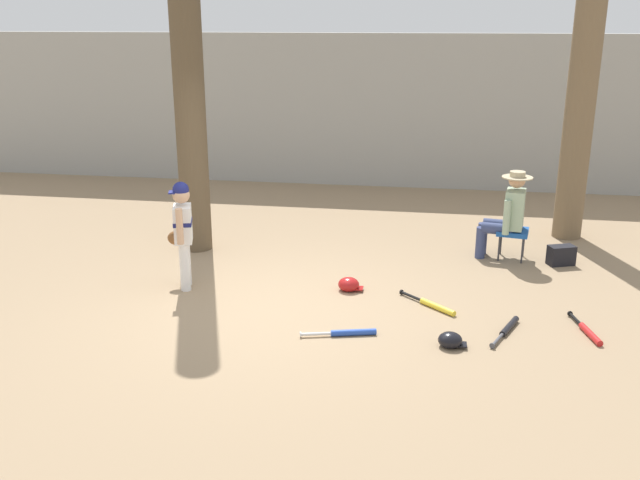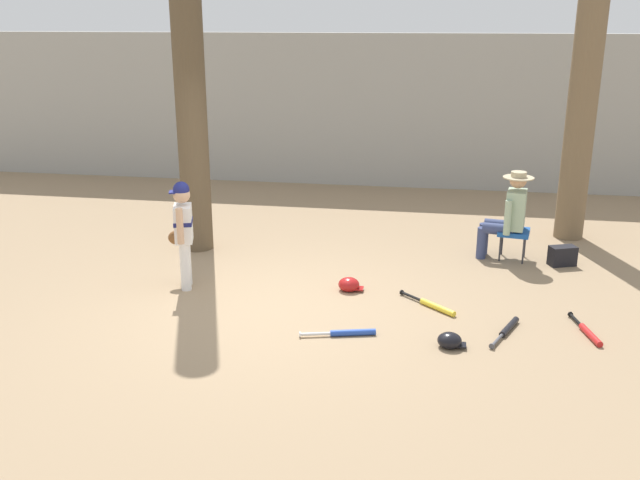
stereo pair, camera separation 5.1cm
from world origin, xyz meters
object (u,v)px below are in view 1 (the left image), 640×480
object	(u,v)px
bat_blue_youth	(347,333)
bat_red_barrel	(588,332)
tree_near_player	(188,76)
folding_stool	(513,233)
tree_behind_spectator	(585,68)
batting_helmet_red	(349,285)
seated_spectator	(507,212)
handbag_beside_stool	(561,255)
batting_helmet_black	(450,340)
young_ballplayer	(182,228)
bat_yellow_trainer	(433,305)
bat_black_composite	(508,328)

from	to	relation	value
bat_blue_youth	bat_red_barrel	bearing A→B (deg)	9.91
tree_near_player	folding_stool	world-z (taller)	tree_near_player
tree_behind_spectator	folding_stool	bearing A→B (deg)	-127.87
batting_helmet_red	seated_spectator	bearing A→B (deg)	38.41
handbag_beside_stool	batting_helmet_red	bearing A→B (deg)	-152.74
handbag_beside_stool	batting_helmet_black	xyz separation A→B (m)	(-1.47, -2.69, -0.06)
tree_near_player	handbag_beside_stool	distance (m)	5.44
tree_behind_spectator	young_ballplayer	world-z (taller)	tree_behind_spectator
young_ballplayer	bat_yellow_trainer	size ratio (longest dim) A/B	2.01
tree_behind_spectator	bat_yellow_trainer	distance (m)	4.34
young_ballplayer	bat_yellow_trainer	xyz separation A→B (m)	(2.96, -0.17, -0.71)
tree_near_player	bat_blue_youth	xyz separation A→B (m)	(2.45, -2.50, -2.35)
bat_red_barrel	seated_spectator	bearing A→B (deg)	105.77
bat_black_composite	young_ballplayer	bearing A→B (deg)	169.90
bat_blue_youth	folding_stool	bearing A→B (deg)	55.73
tree_behind_spectator	batting_helmet_red	world-z (taller)	tree_behind_spectator
seated_spectator	bat_blue_youth	distance (m)	3.34
batting_helmet_red	handbag_beside_stool	bearing A→B (deg)	27.26
tree_near_player	tree_behind_spectator	world-z (taller)	tree_behind_spectator
young_ballplayer	handbag_beside_stool	bearing A→B (deg)	18.84
bat_black_composite	batting_helmet_black	world-z (taller)	batting_helmet_black
tree_near_player	tree_behind_spectator	distance (m)	5.43
bat_black_composite	bat_blue_youth	xyz separation A→B (m)	(-1.63, -0.37, 0.00)
tree_near_player	seated_spectator	size ratio (longest dim) A/B	4.59
seated_spectator	batting_helmet_red	bearing A→B (deg)	-141.59
young_ballplayer	bat_blue_youth	distance (m)	2.45
bat_red_barrel	handbag_beside_stool	bearing A→B (deg)	88.33
seated_spectator	bat_yellow_trainer	distance (m)	2.19
tree_behind_spectator	bat_black_composite	distance (m)	4.44
bat_blue_youth	tree_behind_spectator	bearing A→B (deg)	54.62
seated_spectator	batting_helmet_red	size ratio (longest dim) A/B	4.00
tree_behind_spectator	young_ballplayer	distance (m)	5.92
handbag_beside_stool	batting_helmet_red	world-z (taller)	handbag_beside_stool
folding_stool	bat_blue_youth	bearing A→B (deg)	-124.27
batting_helmet_red	tree_near_player	bearing A→B (deg)	151.49
bat_blue_youth	handbag_beside_stool	bearing A→B (deg)	46.19
bat_red_barrel	folding_stool	bearing A→B (deg)	103.64
folding_stool	young_ballplayer	bearing A→B (deg)	-156.68
tree_behind_spectator	seated_spectator	size ratio (longest dim) A/B	4.62
young_ballplayer	bat_black_composite	size ratio (longest dim) A/B	1.77
young_ballplayer	bat_red_barrel	size ratio (longest dim) A/B	1.75
bat_blue_youth	batting_helmet_red	xyz separation A→B (m)	(-0.14, 1.25, 0.04)
bat_yellow_trainer	bat_black_composite	distance (m)	0.91
young_ballplayer	folding_stool	size ratio (longest dim) A/B	2.83
tree_behind_spectator	bat_red_barrel	size ratio (longest dim) A/B	7.42
folding_stool	batting_helmet_black	bearing A→B (deg)	-106.46
bat_red_barrel	tree_near_player	bearing A→B (deg)	157.01
handbag_beside_stool	bat_yellow_trainer	world-z (taller)	handbag_beside_stool
tree_near_player	young_ballplayer	bearing A→B (deg)	-76.57
tree_behind_spectator	bat_yellow_trainer	size ratio (longest dim) A/B	8.54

